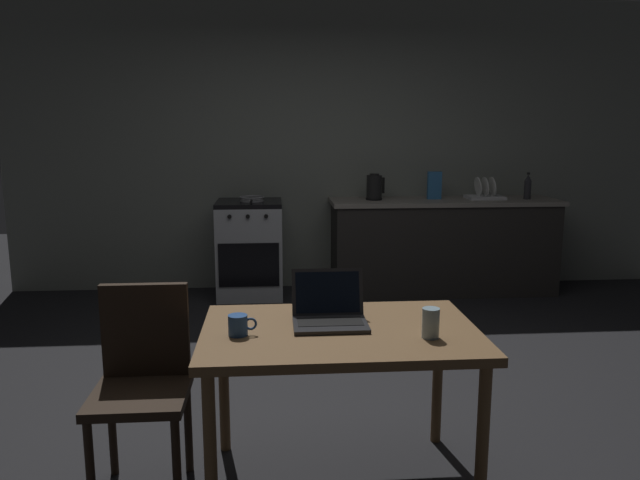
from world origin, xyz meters
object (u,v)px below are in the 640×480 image
at_px(dining_table, 340,345).
at_px(drinking_glass, 431,323).
at_px(frying_pan, 252,199).
at_px(coffee_mug, 239,325).
at_px(laptop, 329,314).
at_px(stove_oven, 250,249).
at_px(dish_rack, 485,194).
at_px(electric_kettle, 374,187).
at_px(cereal_box, 434,185).
at_px(bottle, 528,187).
at_px(chair, 143,375).

height_order(dining_table, drinking_glass, drinking_glass).
xyz_separation_m(frying_pan, coffee_mug, (0.04, -3.19, -0.16)).
bearing_deg(dining_table, laptop, 118.79).
bearing_deg(stove_oven, dish_rack, 0.06).
height_order(stove_oven, drinking_glass, stove_oven).
distance_m(laptop, dish_rack, 3.58).
height_order(electric_kettle, cereal_box, cereal_box).
distance_m(stove_oven, coffee_mug, 3.23).
distance_m(stove_oven, laptop, 3.15).
relative_size(electric_kettle, dish_rack, 0.73).
bearing_deg(frying_pan, dining_table, -81.45).
relative_size(laptop, dish_rack, 0.94).
bearing_deg(drinking_glass, coffee_mug, 173.39).
bearing_deg(bottle, drinking_glass, -118.62).
height_order(laptop, frying_pan, frying_pan).
xyz_separation_m(electric_kettle, drinking_glass, (-0.32, -3.31, -0.24)).
distance_m(dining_table, bottle, 3.80).
height_order(dining_table, dish_rack, dish_rack).
height_order(chair, laptop, laptop).
height_order(electric_kettle, coffee_mug, electric_kettle).
bearing_deg(laptop, electric_kettle, 75.06).
relative_size(stove_oven, dish_rack, 2.64).
height_order(stove_oven, laptop, laptop).
height_order(bottle, cereal_box, cereal_box).
bearing_deg(laptop, drinking_glass, -30.50).
bearing_deg(electric_kettle, dish_rack, 0.00).
distance_m(dining_table, cereal_box, 3.45).
bearing_deg(dining_table, dish_rack, 61.22).
bearing_deg(electric_kettle, coffee_mug, -108.85).
xyz_separation_m(drinking_glass, dish_rack, (1.38, 3.31, 0.16)).
bearing_deg(coffee_mug, dining_table, 7.07).
bearing_deg(drinking_glass, electric_kettle, 84.52).
distance_m(electric_kettle, dish_rack, 1.07).
bearing_deg(frying_pan, cereal_box, 1.65).
bearing_deg(dining_table, electric_kettle, 78.01).
bearing_deg(bottle, dish_rack, 172.79).
height_order(stove_oven, electric_kettle, electric_kettle).
bearing_deg(dish_rack, laptop, -119.86).
bearing_deg(dining_table, bottle, 55.59).
height_order(laptop, bottle, bottle).
bearing_deg(laptop, chair, 178.96).
xyz_separation_m(electric_kettle, coffee_mug, (-1.10, -3.22, -0.25)).
distance_m(bottle, cereal_box, 0.89).
bearing_deg(dining_table, coffee_mug, -172.93).
relative_size(laptop, frying_pan, 0.79).
bearing_deg(coffee_mug, bottle, 51.06).
distance_m(stove_oven, frying_pan, 0.48).
bearing_deg(coffee_mug, electric_kettle, 71.15).
height_order(laptop, cereal_box, cereal_box).
distance_m(stove_oven, cereal_box, 1.85).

